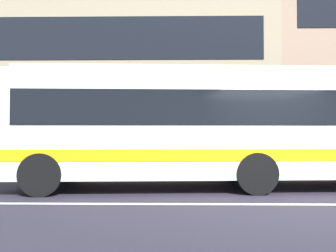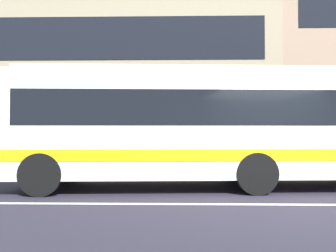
# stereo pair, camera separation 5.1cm
# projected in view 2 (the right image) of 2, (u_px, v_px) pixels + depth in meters

# --- Properties ---
(ground_plane) EXTENTS (160.00, 160.00, 0.00)m
(ground_plane) POSITION_uv_depth(u_px,v_px,m) (289.00, 205.00, 6.90)
(ground_plane) COLOR #2C2734
(lane_centre_line) EXTENTS (60.00, 0.16, 0.01)m
(lane_centre_line) POSITION_uv_depth(u_px,v_px,m) (289.00, 204.00, 6.90)
(lane_centre_line) COLOR silver
(lane_centre_line) RESTS_ON ground_plane
(apartment_block_left) EXTENTS (21.91, 8.74, 10.52)m
(apartment_block_left) POSITION_uv_depth(u_px,v_px,m) (82.00, 72.00, 20.85)
(apartment_block_left) COLOR tan
(apartment_block_left) RESTS_ON ground_plane
(transit_bus) EXTENTS (10.93, 3.11, 3.11)m
(transit_bus) POSITION_uv_depth(u_px,v_px,m) (220.00, 124.00, 9.16)
(transit_bus) COLOR silver
(transit_bus) RESTS_ON ground_plane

